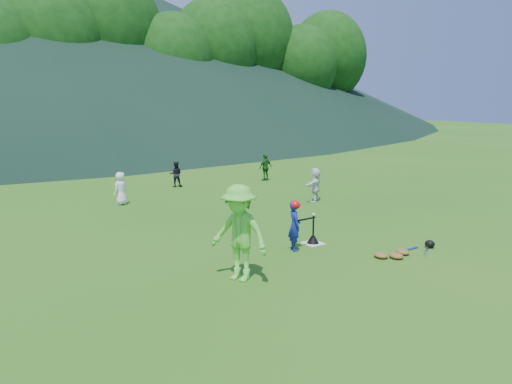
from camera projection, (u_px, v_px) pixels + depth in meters
ground at (313, 244)px, 12.22m from camera, size 120.00×120.00×0.00m
home_plate at (313, 243)px, 12.22m from camera, size 0.45×0.45×0.02m
baseball at (314, 214)px, 12.09m from camera, size 0.08×0.08×0.08m
batter_child at (295, 226)px, 11.61m from camera, size 0.41×0.50×1.17m
adult_coach at (239, 233)px, 9.63m from camera, size 1.15×1.41×1.90m
fielder_a at (121, 188)px, 16.60m from camera, size 0.64×0.56×1.10m
fielder_b at (176, 174)px, 19.95m from camera, size 0.62×0.58×1.02m
fielder_c at (266, 167)px, 21.47m from camera, size 0.71×0.38×1.15m
fielder_d at (315, 185)px, 17.12m from camera, size 1.12×0.78×1.16m
batting_tee at (313, 239)px, 12.20m from camera, size 0.30×0.30×0.68m
batter_gear at (296, 206)px, 11.54m from camera, size 0.73×0.26×0.53m
equipment_pile at (403, 252)px, 11.37m from camera, size 1.80×0.71×0.19m
outfield_fence at (53, 139)px, 34.90m from camera, size 70.07×0.08×1.33m
tree_line at (31, 36)px, 38.37m from camera, size 70.04×11.40×14.82m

